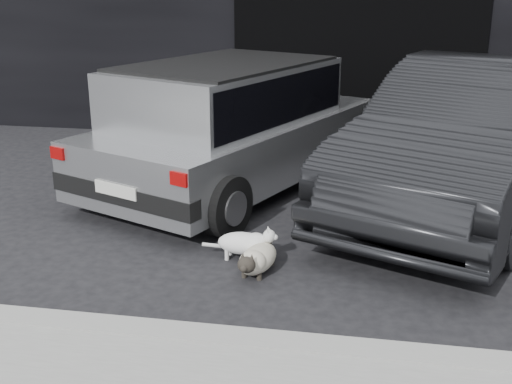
% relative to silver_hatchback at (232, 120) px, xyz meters
% --- Properties ---
extents(ground, '(80.00, 80.00, 0.00)m').
position_rel_silver_hatchback_xyz_m(ground, '(0.48, -1.23, -0.88)').
color(ground, black).
rests_on(ground, ground).
extents(garage_opening, '(4.00, 0.10, 2.60)m').
position_rel_silver_hatchback_xyz_m(garage_opening, '(1.48, 2.76, 0.42)').
color(garage_opening, black).
rests_on(garage_opening, ground).
extents(curb, '(18.00, 0.25, 0.12)m').
position_rel_silver_hatchback_xyz_m(curb, '(1.48, -3.83, -0.82)').
color(curb, gray).
rests_on(curb, ground).
extents(silver_hatchback, '(3.54, 4.80, 1.62)m').
position_rel_silver_hatchback_xyz_m(silver_hatchback, '(0.00, 0.00, 0.00)').
color(silver_hatchback, '#A4A6A9').
rests_on(silver_hatchback, ground).
extents(second_car, '(3.70, 5.51, 1.72)m').
position_rel_silver_hatchback_xyz_m(second_car, '(2.91, -0.29, -0.02)').
color(second_car, black).
rests_on(second_car, ground).
extents(cat_siamese, '(0.40, 0.87, 0.30)m').
position_rel_silver_hatchback_xyz_m(cat_siamese, '(0.77, -2.54, -0.75)').
color(cat_siamese, beige).
rests_on(cat_siamese, ground).
extents(cat_white, '(0.75, 0.26, 0.35)m').
position_rel_silver_hatchback_xyz_m(cat_white, '(0.62, -2.24, -0.71)').
color(cat_white, white).
rests_on(cat_white, ground).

